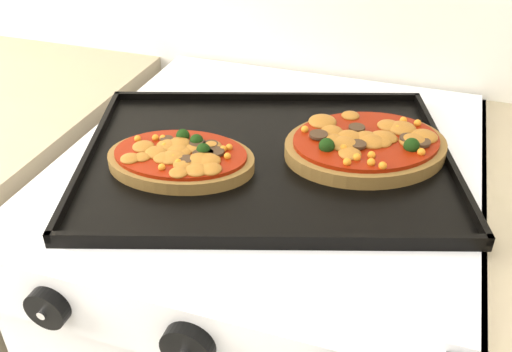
% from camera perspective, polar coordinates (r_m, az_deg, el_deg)
% --- Properties ---
extents(control_panel, '(0.60, 0.02, 0.09)m').
position_cam_1_polar(control_panel, '(0.66, -6.41, -15.27)').
color(control_panel, white).
rests_on(control_panel, stove).
extents(knob_left, '(0.05, 0.02, 0.05)m').
position_cam_1_polar(knob_left, '(0.72, -20.11, -12.30)').
color(knob_left, black).
rests_on(knob_left, control_panel).
extents(knob_center, '(0.06, 0.02, 0.06)m').
position_cam_1_polar(knob_center, '(0.64, -6.84, -16.61)').
color(knob_center, black).
rests_on(knob_center, control_panel).
extents(baking_tray, '(0.60, 0.52, 0.02)m').
position_cam_1_polar(baking_tray, '(0.81, 1.12, 1.98)').
color(baking_tray, black).
rests_on(baking_tray, stove).
extents(pizza_left, '(0.22, 0.17, 0.03)m').
position_cam_1_polar(pizza_left, '(0.79, -7.54, 1.87)').
color(pizza_left, brown).
rests_on(pizza_left, baking_tray).
extents(pizza_right, '(0.29, 0.27, 0.03)m').
position_cam_1_polar(pizza_right, '(0.82, 10.92, 3.17)').
color(pizza_right, brown).
rests_on(pizza_right, baking_tray).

